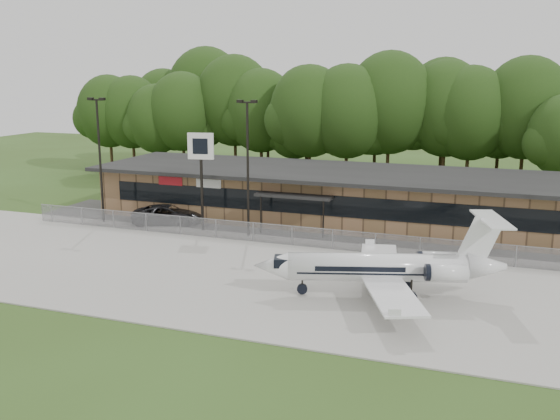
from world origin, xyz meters
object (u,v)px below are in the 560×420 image
at_px(business_jet, 386,269).
at_px(pole_sign, 201,157).
at_px(terminal, 338,195).
at_px(suv, 168,215).

xyz_separation_m(business_jet, pole_sign, (-16.20, 9.85, 4.21)).
xyz_separation_m(terminal, business_jet, (7.20, -17.00, -0.51)).
relative_size(suv, pole_sign, 0.75).
relative_size(business_jet, pole_sign, 1.79).
bearing_deg(suv, pole_sign, -127.27).
distance_m(business_jet, pole_sign, 19.43).
bearing_deg(business_jet, pole_sign, 131.42).
relative_size(terminal, suv, 7.11).
distance_m(terminal, pole_sign, 12.08).
bearing_deg(terminal, pole_sign, -141.58).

